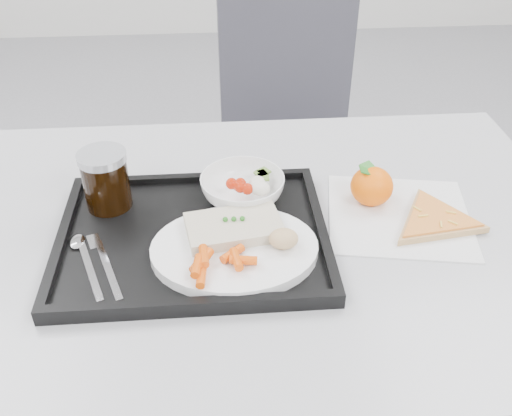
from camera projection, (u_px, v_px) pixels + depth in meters
table at (248, 256)px, 1.04m from camera, size 1.20×0.80×0.75m
chair at (290, 124)px, 1.77m from camera, size 0.45×0.45×0.93m
tray at (193, 237)px, 0.97m from camera, size 0.45×0.35×0.03m
dinner_plate at (235, 249)px, 0.92m from camera, size 0.27×0.27×0.02m
fish_fillet at (234, 227)px, 0.93m from camera, size 0.17×0.12×0.03m
bread_roll at (284, 239)px, 0.90m from camera, size 0.06×0.06×0.03m
salad_bowl at (242, 188)px, 1.03m from camera, size 0.15×0.15×0.05m
cola_glass at (106, 179)px, 1.00m from camera, size 0.08×0.08×0.11m
cutlery at (91, 257)px, 0.91m from camera, size 0.11×0.17×0.01m
napkin at (399, 216)px, 1.03m from camera, size 0.29×0.28×0.00m
tangerine at (372, 186)px, 1.04m from camera, size 0.09×0.09×0.08m
pizza_slice at (435, 220)px, 1.00m from camera, size 0.28×0.28×0.02m
carrot_pile at (215, 261)px, 0.86m from camera, size 0.10×0.09×0.02m
salad_contents at (251, 186)px, 1.02m from camera, size 0.09×0.08×0.03m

